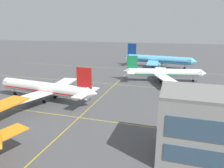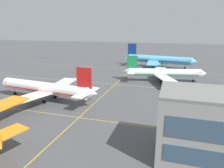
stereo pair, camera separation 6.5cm
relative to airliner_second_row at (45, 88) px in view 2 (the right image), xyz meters
name	(u,v)px [view 2 (the right image)]	position (x,y,z in m)	size (l,w,h in m)	color
airliner_second_row	(45,88)	(0.00, 0.00, 0.00)	(36.25, 31.10, 11.26)	white
airliner_third_row	(164,73)	(33.13, 34.20, -0.23)	(33.90, 28.79, 10.60)	white
airliner_far_left_stand	(158,59)	(28.18, 66.37, 0.52)	(41.06, 35.06, 12.78)	#5BB7E5
taxiway_markings	(101,97)	(15.26, 7.65, -3.84)	(146.95, 142.78, 0.01)	yellow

